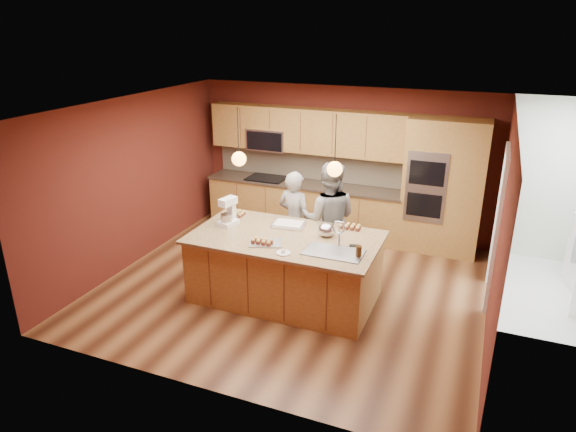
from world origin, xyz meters
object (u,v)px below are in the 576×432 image
at_px(person_right, 329,219).
at_px(mixing_bowl, 326,230).
at_px(person_left, 295,220).
at_px(stand_mixer, 228,213).
at_px(island, 286,267).

bearing_deg(person_right, mixing_bowl, 91.90).
xyz_separation_m(person_left, stand_mixer, (-0.70, -0.89, 0.33)).
relative_size(person_left, mixing_bowl, 6.83).
relative_size(stand_mixer, mixing_bowl, 1.73).
relative_size(person_right, mixing_bowl, 7.67).
bearing_deg(island, stand_mixer, 174.01).
bearing_deg(stand_mixer, mixing_bowl, 17.28).
bearing_deg(stand_mixer, person_right, 47.85).
xyz_separation_m(island, person_right, (0.31, 0.99, 0.41)).
relative_size(person_left, person_right, 0.89).
xyz_separation_m(person_right, mixing_bowl, (0.21, -0.77, 0.15)).
height_order(island, mixing_bowl, island).
distance_m(person_right, stand_mixer, 1.56).
bearing_deg(person_right, island, 59.60).
bearing_deg(person_left, island, 117.62).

